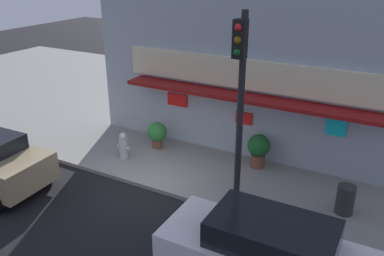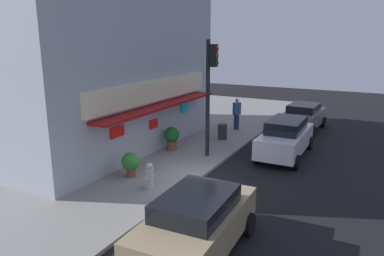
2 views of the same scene
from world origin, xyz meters
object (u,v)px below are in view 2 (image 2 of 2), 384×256
at_px(parked_car_grey, 303,116).
at_px(fire_hydrant, 150,176).
at_px(potted_plant_by_doorway, 131,163).
at_px(potted_plant_by_window, 172,137).
at_px(pedestrian, 237,112).
at_px(parked_car_white, 286,137).
at_px(traffic_light, 210,83).
at_px(trash_can, 222,132).
at_px(parked_car_tan, 196,223).

bearing_deg(parked_car_grey, fire_hydrant, 165.43).
bearing_deg(potted_plant_by_doorway, potted_plant_by_window, 5.62).
bearing_deg(pedestrian, parked_car_white, -131.40).
bearing_deg(pedestrian, potted_plant_by_window, 166.37).
bearing_deg(parked_car_white, fire_hydrant, 152.22).
bearing_deg(potted_plant_by_doorway, traffic_light, -23.31).
bearing_deg(trash_can, parked_car_white, -104.17).
height_order(fire_hydrant, parked_car_grey, parked_car_grey).
relative_size(traffic_light, pedestrian, 2.80).
relative_size(trash_can, potted_plant_by_doorway, 0.84).
xyz_separation_m(pedestrian, parked_car_white, (-3.20, -3.63, -0.26)).
bearing_deg(potted_plant_by_doorway, trash_can, -8.67).
relative_size(parked_car_tan, parked_car_white, 0.93).
distance_m(traffic_light, parked_car_tan, 7.98).
height_order(traffic_light, parked_car_grey, traffic_light).
height_order(traffic_light, fire_hydrant, traffic_light).
xyz_separation_m(pedestrian, potted_plant_by_doorway, (-8.92, 0.91, -0.46)).
relative_size(pedestrian, parked_car_tan, 0.44).
bearing_deg(parked_car_grey, traffic_light, 160.16).
relative_size(traffic_light, parked_car_tan, 1.22).
bearing_deg(fire_hydrant, potted_plant_by_window, 20.83).
bearing_deg(parked_car_grey, parked_car_tan, -179.10).
bearing_deg(traffic_light, parked_car_grey, -19.84).
relative_size(traffic_light, parked_car_grey, 1.28).
bearing_deg(fire_hydrant, parked_car_white, -27.78).
xyz_separation_m(potted_plant_by_window, parked_car_grey, (7.46, -4.64, 0.04)).
bearing_deg(parked_car_tan, parked_car_white, -0.26).
xyz_separation_m(traffic_light, fire_hydrant, (-4.26, 0.36, -2.86)).
bearing_deg(potted_plant_by_window, trash_can, -24.94).
relative_size(potted_plant_by_doorway, potted_plant_by_window, 0.85).
xyz_separation_m(fire_hydrant, potted_plant_by_window, (4.21, 1.60, 0.21)).
bearing_deg(pedestrian, traffic_light, -172.47).
relative_size(pedestrian, parked_car_white, 0.41).
distance_m(potted_plant_by_doorway, parked_car_grey, 11.92).
bearing_deg(traffic_light, potted_plant_by_window, 91.36).
distance_m(fire_hydrant, trash_can, 7.16).
bearing_deg(parked_car_white, parked_car_tan, 179.74).
height_order(potted_plant_by_window, parked_car_tan, parked_car_tan).
bearing_deg(parked_car_grey, pedestrian, 123.25).
relative_size(trash_can, parked_car_tan, 0.19).
bearing_deg(parked_car_white, pedestrian, 48.60).
height_order(fire_hydrant, parked_car_white, parked_car_white).
bearing_deg(parked_car_grey, trash_can, 144.10).
bearing_deg(trash_can, parked_car_grey, -35.90).
relative_size(fire_hydrant, trash_can, 1.15).
distance_m(potted_plant_by_window, parked_car_tan, 8.46).
height_order(trash_can, parked_car_grey, parked_car_grey).
distance_m(traffic_light, potted_plant_by_doorway, 4.89).
bearing_deg(trash_can, parked_car_tan, -160.49).
height_order(pedestrian, parked_car_white, pedestrian).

